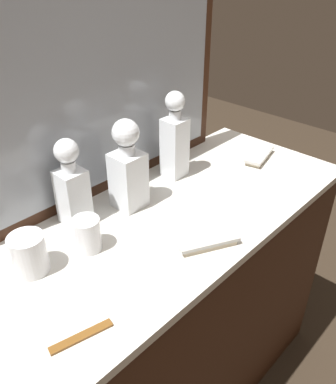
% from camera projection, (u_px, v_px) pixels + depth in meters
% --- Properties ---
extents(dresser, '(1.30, 0.54, 0.88)m').
position_uv_depth(dresser, '(168.00, 315.00, 1.42)').
color(dresser, '#381E11').
rests_on(dresser, ground_plane).
extents(dresser_mirror, '(0.96, 0.03, 0.70)m').
position_uv_depth(dresser_mirror, '(104.00, 81.00, 1.15)').
color(dresser_mirror, '#381E11').
rests_on(dresser_mirror, dresser).
extents(crystal_decanter_left, '(0.07, 0.07, 0.26)m').
position_uv_depth(crystal_decanter_left, '(72.00, 191.00, 1.11)').
color(crystal_decanter_left, white).
rests_on(crystal_decanter_left, dresser).
extents(crystal_decanter_far_right, '(0.09, 0.09, 0.28)m').
position_uv_depth(crystal_decanter_far_right, '(128.00, 173.00, 1.17)').
color(crystal_decanter_far_right, white).
rests_on(crystal_decanter_far_right, dresser).
extents(crystal_decanter_front, '(0.07, 0.07, 0.30)m').
position_uv_depth(crystal_decanter_front, '(175.00, 143.00, 1.33)').
color(crystal_decanter_front, white).
rests_on(crystal_decanter_front, dresser).
extents(crystal_tumbler_right, '(0.07, 0.07, 0.09)m').
position_uv_depth(crystal_tumbler_right, '(87.00, 236.00, 1.04)').
color(crystal_tumbler_right, white).
rests_on(crystal_tumbler_right, dresser).
extents(crystal_tumbler_far_right, '(0.09, 0.09, 0.10)m').
position_uv_depth(crystal_tumbler_far_right, '(29.00, 255.00, 0.96)').
color(crystal_tumbler_far_right, white).
rests_on(crystal_tumbler_far_right, dresser).
extents(silver_brush_rear, '(0.17, 0.12, 0.02)m').
position_uv_depth(silver_brush_rear, '(208.00, 242.00, 1.06)').
color(silver_brush_rear, '#B7A88C').
rests_on(silver_brush_rear, dresser).
extents(silver_brush_right, '(0.18, 0.10, 0.02)m').
position_uv_depth(silver_brush_right, '(260.00, 156.00, 1.49)').
color(silver_brush_right, '#B7A88C').
rests_on(silver_brush_right, dresser).
extents(tortoiseshell_comb, '(0.14, 0.05, 0.01)m').
position_uv_depth(tortoiseshell_comb, '(81.00, 337.00, 0.82)').
color(tortoiseshell_comb, brown).
rests_on(tortoiseshell_comb, dresser).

